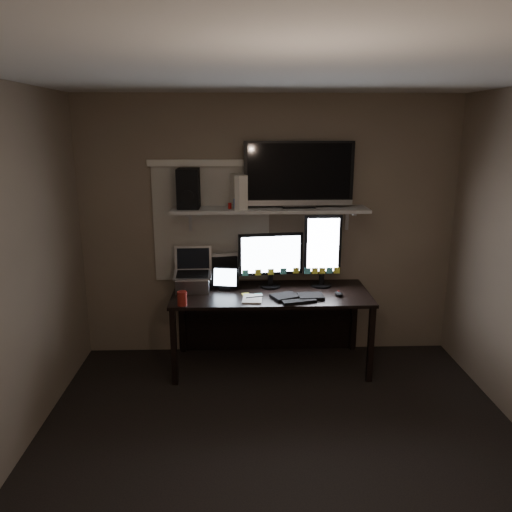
{
  "coord_description": "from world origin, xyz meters",
  "views": [
    {
      "loc": [
        -0.28,
        -2.91,
        2.2
      ],
      "look_at": [
        -0.14,
        1.25,
        1.12
      ],
      "focal_mm": 35.0,
      "sensor_mm": 36.0,
      "label": 1
    }
  ],
  "objects_px": {
    "cup": "(182,298)",
    "tv": "(299,175)",
    "monitor_landscape": "(271,260)",
    "game_console": "(239,191)",
    "desk": "(270,306)",
    "monitor_portrait": "(322,250)",
    "mouse": "(339,294)",
    "tablet": "(225,278)",
    "speaker": "(188,188)",
    "keyboard": "(298,296)",
    "laptop": "(192,271)"
  },
  "relations": [
    {
      "from": "laptop",
      "to": "speaker",
      "type": "relative_size",
      "value": 1.07
    },
    {
      "from": "laptop",
      "to": "desk",
      "type": "bearing_deg",
      "value": 2.56
    },
    {
      "from": "game_console",
      "to": "tablet",
      "type": "bearing_deg",
      "value": -160.59
    },
    {
      "from": "keyboard",
      "to": "speaker",
      "type": "xyz_separation_m",
      "value": [
        -0.97,
        0.38,
        0.92
      ]
    },
    {
      "from": "keyboard",
      "to": "laptop",
      "type": "bearing_deg",
      "value": 151.69
    },
    {
      "from": "cup",
      "to": "speaker",
      "type": "bearing_deg",
      "value": 86.59
    },
    {
      "from": "desk",
      "to": "keyboard",
      "type": "bearing_deg",
      "value": -51.31
    },
    {
      "from": "monitor_landscape",
      "to": "monitor_portrait",
      "type": "relative_size",
      "value": 0.87
    },
    {
      "from": "mouse",
      "to": "speaker",
      "type": "bearing_deg",
      "value": 149.23
    },
    {
      "from": "keyboard",
      "to": "speaker",
      "type": "height_order",
      "value": "speaker"
    },
    {
      "from": "speaker",
      "to": "mouse",
      "type": "bearing_deg",
      "value": -13.5
    },
    {
      "from": "monitor_portrait",
      "to": "cup",
      "type": "relative_size",
      "value": 5.75
    },
    {
      "from": "keyboard",
      "to": "tv",
      "type": "bearing_deg",
      "value": 70.85
    },
    {
      "from": "speaker",
      "to": "monitor_landscape",
      "type": "bearing_deg",
      "value": -3.69
    },
    {
      "from": "mouse",
      "to": "tv",
      "type": "height_order",
      "value": "tv"
    },
    {
      "from": "keyboard",
      "to": "tv",
      "type": "xyz_separation_m",
      "value": [
        0.03,
        0.4,
        1.04
      ]
    },
    {
      "from": "monitor_landscape",
      "to": "cup",
      "type": "xyz_separation_m",
      "value": [
        -0.78,
        -0.48,
        -0.21
      ]
    },
    {
      "from": "monitor_portrait",
      "to": "game_console",
      "type": "bearing_deg",
      "value": 176.22
    },
    {
      "from": "monitor_landscape",
      "to": "game_console",
      "type": "bearing_deg",
      "value": 165.1
    },
    {
      "from": "tablet",
      "to": "speaker",
      "type": "height_order",
      "value": "speaker"
    },
    {
      "from": "mouse",
      "to": "laptop",
      "type": "relative_size",
      "value": 0.26
    },
    {
      "from": "monitor_portrait",
      "to": "cup",
      "type": "height_order",
      "value": "monitor_portrait"
    },
    {
      "from": "cup",
      "to": "game_console",
      "type": "height_order",
      "value": "game_console"
    },
    {
      "from": "mouse",
      "to": "tablet",
      "type": "distance_m",
      "value": 1.05
    },
    {
      "from": "monitor_portrait",
      "to": "tablet",
      "type": "distance_m",
      "value": 0.95
    },
    {
      "from": "mouse",
      "to": "tablet",
      "type": "xyz_separation_m",
      "value": [
        -1.02,
        0.21,
        0.09
      ]
    },
    {
      "from": "mouse",
      "to": "cup",
      "type": "relative_size",
      "value": 0.82
    },
    {
      "from": "game_console",
      "to": "monitor_portrait",
      "type": "bearing_deg",
      "value": -21.65
    },
    {
      "from": "mouse",
      "to": "tv",
      "type": "xyz_separation_m",
      "value": [
        -0.34,
        0.35,
        1.03
      ]
    },
    {
      "from": "mouse",
      "to": "speaker",
      "type": "height_order",
      "value": "speaker"
    },
    {
      "from": "desk",
      "to": "game_console",
      "type": "xyz_separation_m",
      "value": [
        -0.29,
        0.08,
        1.08
      ]
    },
    {
      "from": "tablet",
      "to": "monitor_landscape",
      "type": "bearing_deg",
      "value": 19.92
    },
    {
      "from": "cup",
      "to": "game_console",
      "type": "xyz_separation_m",
      "value": [
        0.49,
        0.51,
        0.84
      ]
    },
    {
      "from": "monitor_portrait",
      "to": "keyboard",
      "type": "bearing_deg",
      "value": -129.94
    },
    {
      "from": "tablet",
      "to": "laptop",
      "type": "height_order",
      "value": "laptop"
    },
    {
      "from": "monitor_landscape",
      "to": "tv",
      "type": "distance_m",
      "value": 0.83
    },
    {
      "from": "monitor_portrait",
      "to": "tablet",
      "type": "height_order",
      "value": "monitor_portrait"
    },
    {
      "from": "monitor_landscape",
      "to": "game_console",
      "type": "xyz_separation_m",
      "value": [
        -0.29,
        0.04,
        0.64
      ]
    },
    {
      "from": "keyboard",
      "to": "speaker",
      "type": "distance_m",
      "value": 1.39
    },
    {
      "from": "monitor_portrait",
      "to": "mouse",
      "type": "bearing_deg",
      "value": -70.87
    },
    {
      "from": "desk",
      "to": "game_console",
      "type": "distance_m",
      "value": 1.12
    },
    {
      "from": "mouse",
      "to": "speaker",
      "type": "xyz_separation_m",
      "value": [
        -1.35,
        0.33,
        0.91
      ]
    },
    {
      "from": "desk",
      "to": "monitor_landscape",
      "type": "relative_size",
      "value": 2.97
    },
    {
      "from": "tv",
      "to": "speaker",
      "type": "relative_size",
      "value": 2.79
    },
    {
      "from": "cup",
      "to": "tv",
      "type": "xyz_separation_m",
      "value": [
        1.04,
        0.55,
        0.99
      ]
    },
    {
      "from": "monitor_landscape",
      "to": "laptop",
      "type": "height_order",
      "value": "monitor_landscape"
    },
    {
      "from": "desk",
      "to": "game_console",
      "type": "bearing_deg",
      "value": 164.79
    },
    {
      "from": "cup",
      "to": "tv",
      "type": "bearing_deg",
      "value": 27.86
    },
    {
      "from": "desk",
      "to": "keyboard",
      "type": "height_order",
      "value": "keyboard"
    },
    {
      "from": "laptop",
      "to": "speaker",
      "type": "distance_m",
      "value": 0.75
    }
  ]
}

